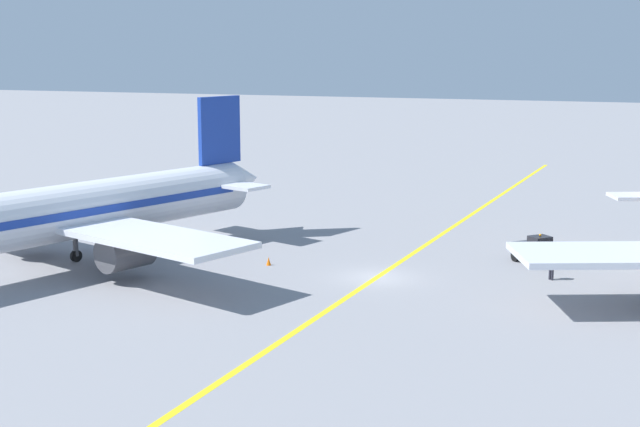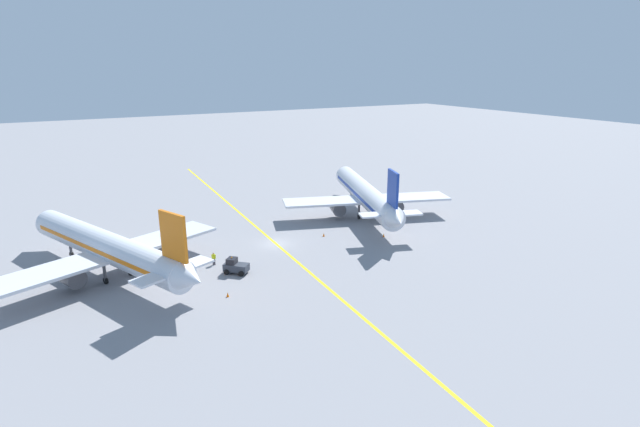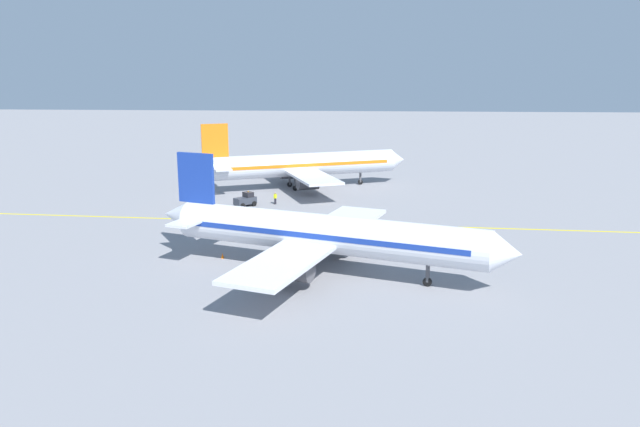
# 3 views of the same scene
# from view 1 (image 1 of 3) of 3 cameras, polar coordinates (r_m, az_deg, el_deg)

# --- Properties ---
(ground_plane) EXTENTS (400.00, 400.00, 0.00)m
(ground_plane) POSITION_cam_1_polar(r_m,az_deg,el_deg) (55.83, 3.65, -4.12)
(ground_plane) COLOR gray
(apron_yellow_centreline) EXTENTS (6.67, 119.86, 0.01)m
(apron_yellow_centreline) POSITION_cam_1_polar(r_m,az_deg,el_deg) (55.82, 3.65, -4.11)
(apron_yellow_centreline) COLOR yellow
(apron_yellow_centreline) RESTS_ON ground
(airplane_adjacent_stand) EXTENTS (28.20, 34.59, 10.60)m
(airplane_adjacent_stand) POSITION_cam_1_polar(r_m,az_deg,el_deg) (59.09, -15.83, 0.00)
(airplane_adjacent_stand) COLOR silver
(airplane_adjacent_stand) RESTS_ON ground
(baggage_tug_dark) EXTENTS (3.21, 3.15, 2.11)m
(baggage_tug_dark) POSITION_cam_1_polar(r_m,az_deg,el_deg) (60.77, 13.60, -2.31)
(baggage_tug_dark) COLOR #333842
(baggage_tug_dark) RESTS_ON ground
(ground_crew_worker) EXTENTS (0.47, 0.40, 1.68)m
(ground_crew_worker) POSITION_cam_1_polar(r_m,az_deg,el_deg) (56.80, 14.60, -3.24)
(ground_crew_worker) COLOR #23232D
(ground_crew_worker) RESTS_ON ground
(traffic_cone_near_nose) EXTENTS (0.32, 0.32, 0.55)m
(traffic_cone_near_nose) POSITION_cam_1_polar(r_m,az_deg,el_deg) (66.29, -7.79, -1.61)
(traffic_cone_near_nose) COLOR orange
(traffic_cone_near_nose) RESTS_ON ground
(traffic_cone_mid_apron) EXTENTS (0.32, 0.32, 0.55)m
(traffic_cone_mid_apron) POSITION_cam_1_polar(r_m,az_deg,el_deg) (66.32, 16.85, -1.96)
(traffic_cone_mid_apron) COLOR orange
(traffic_cone_mid_apron) RESTS_ON ground
(traffic_cone_by_wingtip) EXTENTS (0.32, 0.32, 0.55)m
(traffic_cone_by_wingtip) POSITION_cam_1_polar(r_m,az_deg,el_deg) (58.88, -3.31, -3.06)
(traffic_cone_by_wingtip) COLOR orange
(traffic_cone_by_wingtip) RESTS_ON ground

